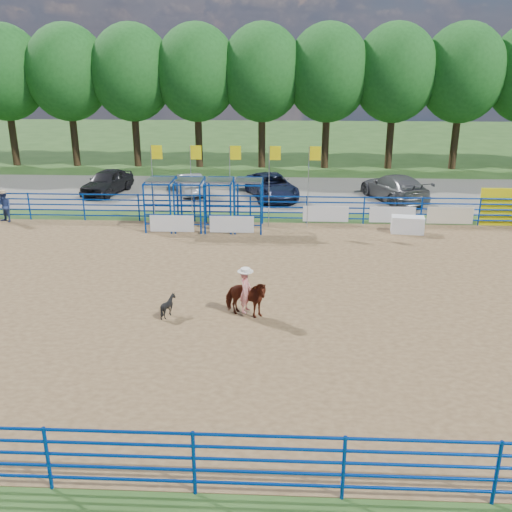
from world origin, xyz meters
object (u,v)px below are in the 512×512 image
Objects in this scene: car_d at (394,187)px; horse_and_rider at (245,293)px; spectator_cowboy at (4,206)px; car_a at (107,182)px; car_b at (189,184)px; car_c at (272,186)px; announcer_table at (407,225)px; calf at (168,306)px.

horse_and_rider is at bearing 44.56° from car_d.
spectator_cowboy reaches higher than car_a.
horse_and_rider is at bearing 82.92° from car_b.
car_a is 0.82× the size of car_d.
car_a reaches higher than car_b.
car_c is at bearing 88.30° from horse_and_rider.
car_a is (3.51, 6.85, -0.09)m from spectator_cowboy.
car_d is at bearing 64.59° from horse_and_rider.
horse_and_rider is 17.55m from spectator_cowboy.
announcer_table is 14.73m from car_b.
spectator_cowboy reaches higher than car_b.
calf is 20.11m from car_d.
calf is at bearing -177.90° from horse_and_rider.
announcer_table is at bearing -11.08° from car_a.
announcer_table is 6.89m from car_d.
spectator_cowboy is (-21.11, 1.00, 0.43)m from announcer_table.
announcer_table is at bearing 124.86° from car_b.
announcer_table is 0.93× the size of spectator_cowboy.
calf is 18.36m from car_b.
car_b is at bearing 104.90° from horse_and_rider.
car_c is at bearing -34.63° from calf.
car_a is at bearing 159.79° from car_c.
calf is 0.14× the size of car_c.
car_d is (7.53, -0.30, 0.07)m from car_c.
car_a reaches higher than announcer_table.
announcer_table is 19.28m from car_a.
spectator_cowboy is (-10.96, 11.18, 0.48)m from calf.
spectator_cowboy is at bearing -4.90° from car_d.
car_a is at bearing -19.83° from car_b.
car_d is at bearing 85.52° from announcer_table.
car_a is at bearing 119.39° from horse_and_rider.
car_d is at bearing 9.82° from car_a.
horse_and_rider reaches higher than car_b.
calf is 19.51m from car_a.
horse_and_rider reaches higher than spectator_cowboy.
car_c is 0.96× the size of car_d.
car_c is at bearing 134.32° from announcer_table.
car_d is at bearing 15.13° from spectator_cowboy.
car_d is (12.87, -1.20, 0.14)m from car_b.
announcer_table is at bearing -2.72° from spectator_cowboy.
car_c is at bearing -22.34° from car_d.
car_a reaches higher than calf.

